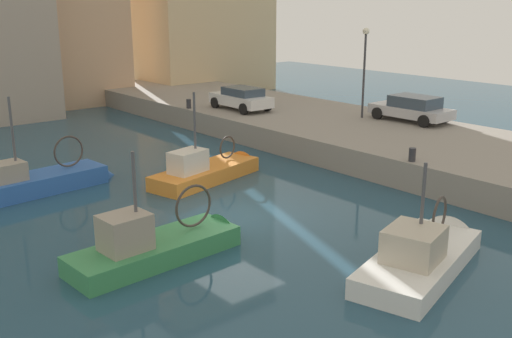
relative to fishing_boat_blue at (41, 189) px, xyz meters
name	(u,v)px	position (x,y,z in m)	size (l,w,h in m)	color
water_surface	(238,217)	(4.22, -7.42, -0.10)	(80.00, 80.00, 0.00)	navy
quay_wall	(429,150)	(15.72, -7.42, 0.50)	(9.00, 56.00, 1.20)	gray
fishing_boat_blue	(41,189)	(0.00, 0.00, 0.00)	(6.74, 2.19, 4.69)	#2D60B7
fishing_boat_white	(424,262)	(5.81, -14.10, 0.05)	(6.45, 3.47, 4.13)	white
fishing_boat_orange	(211,176)	(6.27, -2.95, 0.03)	(6.29, 2.98, 4.65)	orange
fishing_boat_green	(165,252)	(0.43, -8.69, 0.05)	(6.11, 2.06, 4.21)	#388951
parked_car_white	(241,98)	(13.68, 4.18, 1.79)	(2.02, 4.12, 1.33)	silver
parked_car_silver	(412,108)	(18.48, -4.38, 1.80)	(2.11, 4.36, 1.36)	#B7B7BC
mooring_bollard_mid	(412,155)	(11.57, -9.42, 1.37)	(0.28, 0.28, 0.55)	#2D2D33
mooring_bollard_north	(189,104)	(11.57, 6.58, 1.37)	(0.28, 0.28, 0.55)	#2D2D33
quay_streetlamp	(365,58)	(17.22, -2.04, 4.35)	(0.36, 0.36, 4.83)	#38383D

